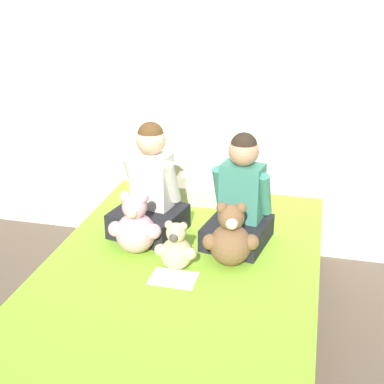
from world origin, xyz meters
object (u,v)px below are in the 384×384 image
(bed, at_px, (178,309))
(pillow_at_headboard, at_px, (214,191))
(teddy_bear_held_by_left_child, at_px, (135,227))
(sign_card, at_px, (174,278))
(teddy_bear_held_by_right_child, at_px, (231,239))
(child_on_left, at_px, (150,193))
(teddy_bear_between_children, at_px, (176,249))
(child_on_right, at_px, (240,201))

(bed, relative_size, pillow_at_headboard, 4.12)
(teddy_bear_held_by_left_child, height_order, pillow_at_headboard, teddy_bear_held_by_left_child)
(pillow_at_headboard, bearing_deg, bed, -90.00)
(bed, distance_m, sign_card, 0.23)
(teddy_bear_held_by_left_child, xyz_separation_m, teddy_bear_held_by_right_child, (0.47, -0.01, 0.00))
(child_on_left, relative_size, teddy_bear_between_children, 2.47)
(pillow_at_headboard, bearing_deg, child_on_left, -116.34)
(child_on_right, distance_m, teddy_bear_held_by_right_child, 0.26)
(child_on_right, relative_size, pillow_at_headboard, 1.16)
(teddy_bear_held_by_right_child, height_order, pillow_at_headboard, teddy_bear_held_by_right_child)
(pillow_at_headboard, bearing_deg, teddy_bear_held_by_left_child, -109.00)
(teddy_bear_held_by_right_child, bearing_deg, teddy_bear_held_by_left_child, 166.20)
(child_on_right, xyz_separation_m, teddy_bear_held_by_left_child, (-0.48, -0.23, -0.09))
(child_on_left, xyz_separation_m, child_on_right, (0.47, 0.00, 0.00))
(teddy_bear_between_children, bearing_deg, sign_card, -83.03)
(pillow_at_headboard, bearing_deg, teddy_bear_between_children, -90.79)
(teddy_bear_held_by_left_child, distance_m, teddy_bear_held_by_right_child, 0.47)
(bed, height_order, pillow_at_headboard, pillow_at_headboard)
(child_on_left, height_order, sign_card, child_on_left)
(bed, distance_m, child_on_left, 0.61)
(teddy_bear_held_by_left_child, relative_size, pillow_at_headboard, 0.65)
(pillow_at_headboard, relative_size, sign_card, 2.34)
(child_on_left, bearing_deg, teddy_bear_between_children, -43.82)
(child_on_left, relative_size, sign_card, 2.83)
(bed, bearing_deg, child_on_right, 57.25)
(bed, relative_size, child_on_right, 3.54)
(child_on_right, bearing_deg, teddy_bear_between_children, -114.85)
(child_on_left, bearing_deg, pillow_at_headboard, 75.36)
(bed, xyz_separation_m, pillow_at_headboard, (0.00, 0.84, 0.27))
(child_on_left, distance_m, pillow_at_headboard, 0.57)
(bed, distance_m, teddy_bear_between_children, 0.32)
(teddy_bear_held_by_right_child, distance_m, teddy_bear_between_children, 0.26)
(bed, bearing_deg, pillow_at_headboard, 90.00)
(teddy_bear_held_by_right_child, bearing_deg, child_on_left, 140.40)
(bed, bearing_deg, child_on_left, 124.50)
(bed, height_order, teddy_bear_held_by_right_child, teddy_bear_held_by_right_child)
(teddy_bear_held_by_right_child, height_order, teddy_bear_between_children, teddy_bear_held_by_right_child)
(bed, xyz_separation_m, sign_card, (0.00, -0.08, 0.22))
(teddy_bear_held_by_right_child, bearing_deg, bed, -165.52)
(child_on_left, xyz_separation_m, pillow_at_headboard, (0.24, 0.49, -0.17))
(child_on_left, relative_size, teddy_bear_held_by_right_child, 1.87)
(child_on_right, bearing_deg, child_on_left, -169.01)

